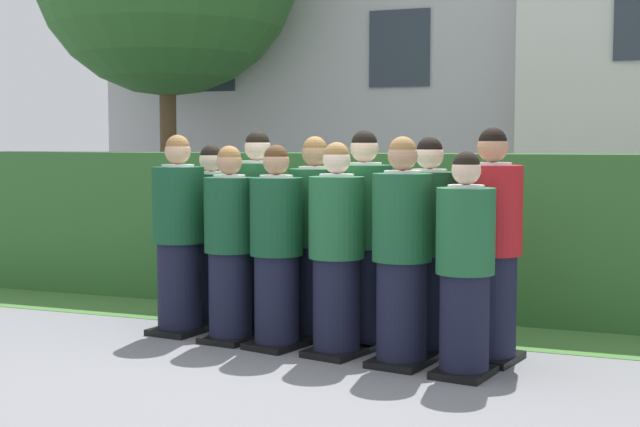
{
  "coord_description": "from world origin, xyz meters",
  "views": [
    {
      "loc": [
        2.56,
        -6.22,
        1.6
      ],
      "look_at": [
        0.0,
        0.23,
        1.05
      ],
      "focal_mm": 49.98,
      "sensor_mm": 36.0,
      "label": 1
    }
  ],
  "objects_px": {
    "student_front_row_5": "(465,270)",
    "student_in_red_blazer": "(491,251)",
    "student_rear_row_3": "(364,244)",
    "student_rear_row_0": "(212,239)",
    "student_front_row_3": "(337,255)",
    "student_rear_row_4": "(429,251)",
    "student_front_row_0": "(179,239)",
    "student_front_row_4": "(402,257)",
    "student_rear_row_2": "(315,242)",
    "student_front_row_1": "(230,249)",
    "student_rear_row_1": "(258,236)",
    "student_front_row_2": "(277,252)"
  },
  "relations": [
    {
      "from": "student_front_row_0",
      "to": "student_rear_row_0",
      "type": "distance_m",
      "value": 0.45
    },
    {
      "from": "student_front_row_3",
      "to": "student_front_row_5",
      "type": "height_order",
      "value": "student_front_row_3"
    },
    {
      "from": "student_front_row_1",
      "to": "student_rear_row_2",
      "type": "bearing_deg",
      "value": 33.22
    },
    {
      "from": "student_front_row_5",
      "to": "student_in_red_blazer",
      "type": "bearing_deg",
      "value": 80.34
    },
    {
      "from": "student_rear_row_3",
      "to": "student_in_red_blazer",
      "type": "relative_size",
      "value": 0.99
    },
    {
      "from": "student_rear_row_2",
      "to": "student_rear_row_3",
      "type": "distance_m",
      "value": 0.48
    },
    {
      "from": "student_front_row_3",
      "to": "student_front_row_1",
      "type": "bearing_deg",
      "value": 172.1
    },
    {
      "from": "student_front_row_0",
      "to": "student_rear_row_4",
      "type": "height_order",
      "value": "student_front_row_0"
    },
    {
      "from": "student_front_row_3",
      "to": "student_rear_row_3",
      "type": "xyz_separation_m",
      "value": [
        0.08,
        0.4,
        0.05
      ]
    },
    {
      "from": "student_front_row_1",
      "to": "student_front_row_5",
      "type": "bearing_deg",
      "value": -10.69
    },
    {
      "from": "student_rear_row_3",
      "to": "student_rear_row_4",
      "type": "distance_m",
      "value": 0.54
    },
    {
      "from": "student_front_row_2",
      "to": "student_front_row_4",
      "type": "bearing_deg",
      "value": -9.28
    },
    {
      "from": "student_front_row_2",
      "to": "student_rear_row_0",
      "type": "bearing_deg",
      "value": 145.33
    },
    {
      "from": "student_front_row_4",
      "to": "student_rear_row_1",
      "type": "height_order",
      "value": "student_rear_row_1"
    },
    {
      "from": "student_rear_row_1",
      "to": "student_rear_row_2",
      "type": "height_order",
      "value": "student_rear_row_1"
    },
    {
      "from": "student_front_row_5",
      "to": "student_front_row_3",
      "type": "bearing_deg",
      "value": 166.74
    },
    {
      "from": "student_front_row_2",
      "to": "student_rear_row_0",
      "type": "height_order",
      "value": "student_front_row_2"
    },
    {
      "from": "student_front_row_0",
      "to": "student_rear_row_2",
      "type": "height_order",
      "value": "student_front_row_0"
    },
    {
      "from": "student_front_row_0",
      "to": "student_front_row_4",
      "type": "distance_m",
      "value": 2.08
    },
    {
      "from": "student_front_row_5",
      "to": "student_rear_row_1",
      "type": "height_order",
      "value": "student_rear_row_1"
    },
    {
      "from": "student_front_row_3",
      "to": "student_rear_row_1",
      "type": "bearing_deg",
      "value": 147.83
    },
    {
      "from": "student_in_red_blazer",
      "to": "student_rear_row_3",
      "type": "bearing_deg",
      "value": 171.73
    },
    {
      "from": "student_front_row_0",
      "to": "student_front_row_1",
      "type": "relative_size",
      "value": 1.06
    },
    {
      "from": "student_front_row_1",
      "to": "student_rear_row_4",
      "type": "bearing_deg",
      "value": 7.76
    },
    {
      "from": "student_front_row_2",
      "to": "student_front_row_3",
      "type": "height_order",
      "value": "student_front_row_3"
    },
    {
      "from": "student_front_row_0",
      "to": "student_front_row_4",
      "type": "xyz_separation_m",
      "value": [
        2.05,
        -0.37,
        -0.01
      ]
    },
    {
      "from": "student_rear_row_0",
      "to": "student_rear_row_3",
      "type": "relative_size",
      "value": 0.93
    },
    {
      "from": "student_front_row_5",
      "to": "student_front_row_4",
      "type": "bearing_deg",
      "value": 164.66
    },
    {
      "from": "student_rear_row_4",
      "to": "student_front_row_2",
      "type": "bearing_deg",
      "value": -165.99
    },
    {
      "from": "student_front_row_4",
      "to": "student_front_row_5",
      "type": "xyz_separation_m",
      "value": [
        0.49,
        -0.13,
        -0.05
      ]
    },
    {
      "from": "student_front_row_4",
      "to": "student_rear_row_0",
      "type": "bearing_deg",
      "value": 157.83
    },
    {
      "from": "student_front_row_3",
      "to": "student_rear_row_3",
      "type": "bearing_deg",
      "value": 78.51
    },
    {
      "from": "student_front_row_2",
      "to": "student_front_row_3",
      "type": "distance_m",
      "value": 0.53
    },
    {
      "from": "student_rear_row_2",
      "to": "student_rear_row_3",
      "type": "bearing_deg",
      "value": -14.17
    },
    {
      "from": "student_rear_row_0",
      "to": "student_front_row_3",
      "type": "bearing_deg",
      "value": -25.88
    },
    {
      "from": "student_front_row_1",
      "to": "student_front_row_4",
      "type": "bearing_deg",
      "value": -9.15
    },
    {
      "from": "student_front_row_0",
      "to": "student_rear_row_0",
      "type": "xyz_separation_m",
      "value": [
        0.07,
        0.44,
        -0.04
      ]
    },
    {
      "from": "student_front_row_2",
      "to": "student_rear_row_3",
      "type": "bearing_deg",
      "value": 28.92
    },
    {
      "from": "student_front_row_5",
      "to": "student_in_red_blazer",
      "type": "relative_size",
      "value": 0.9
    },
    {
      "from": "student_front_row_4",
      "to": "student_rear_row_2",
      "type": "relative_size",
      "value": 1.0
    },
    {
      "from": "student_rear_row_0",
      "to": "student_front_row_4",
      "type": "bearing_deg",
      "value": -22.17
    },
    {
      "from": "student_front_row_3",
      "to": "student_rear_row_0",
      "type": "height_order",
      "value": "student_front_row_3"
    },
    {
      "from": "student_rear_row_4",
      "to": "student_front_row_1",
      "type": "bearing_deg",
      "value": -172.24
    },
    {
      "from": "student_rear_row_1",
      "to": "student_rear_row_0",
      "type": "bearing_deg",
      "value": 167.58
    },
    {
      "from": "student_rear_row_2",
      "to": "student_front_row_1",
      "type": "bearing_deg",
      "value": -146.78
    },
    {
      "from": "student_in_red_blazer",
      "to": "student_front_row_2",
      "type": "bearing_deg",
      "value": -173.58
    },
    {
      "from": "student_front_row_4",
      "to": "student_rear_row_2",
      "type": "distance_m",
      "value": 1.11
    },
    {
      "from": "student_front_row_3",
      "to": "student_front_row_4",
      "type": "bearing_deg",
      "value": -11.35
    },
    {
      "from": "student_rear_row_3",
      "to": "student_in_red_blazer",
      "type": "xyz_separation_m",
      "value": [
        1.03,
        -0.15,
        0.01
      ]
    },
    {
      "from": "student_front_row_1",
      "to": "student_rear_row_2",
      "type": "relative_size",
      "value": 0.95
    }
  ]
}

